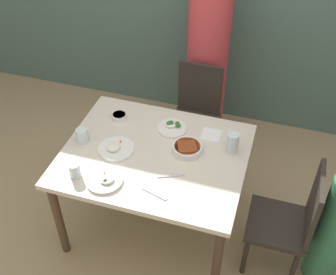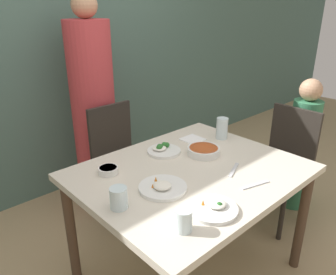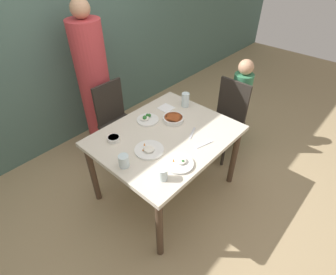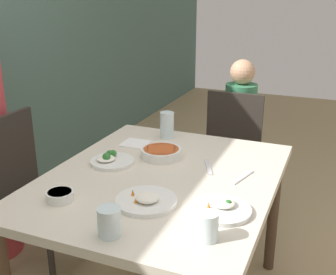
% 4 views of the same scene
% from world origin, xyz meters
% --- Properties ---
extents(ground_plane, '(10.00, 10.00, 0.00)m').
position_xyz_m(ground_plane, '(0.00, 0.00, 0.00)').
color(ground_plane, tan).
extents(dining_table, '(1.25, 1.01, 0.76)m').
position_xyz_m(dining_table, '(0.00, 0.00, 0.67)').
color(dining_table, beige).
rests_on(dining_table, ground_plane).
extents(chair_adult_spot, '(0.40, 0.40, 0.91)m').
position_xyz_m(chair_adult_spot, '(0.08, 0.85, 0.48)').
color(chair_adult_spot, '#2D2823').
rests_on(chair_adult_spot, ground_plane).
extents(chair_child_spot, '(0.40, 0.40, 0.91)m').
position_xyz_m(chair_child_spot, '(0.97, -0.07, 0.48)').
color(chair_child_spot, '#2D2823').
rests_on(chair_child_spot, ground_plane).
extents(person_adult, '(0.36, 0.36, 1.73)m').
position_xyz_m(person_adult, '(0.08, 1.20, 0.80)').
color(person_adult, '#C63D42').
rests_on(person_adult, ground_plane).
extents(person_child, '(0.22, 0.22, 1.11)m').
position_xyz_m(person_child, '(1.25, -0.07, 0.52)').
color(person_child, '#387F56').
rests_on(person_child, ground_plane).
extents(bowl_curry, '(0.21, 0.21, 0.05)m').
position_xyz_m(bowl_curry, '(0.21, 0.09, 0.78)').
color(bowl_curry, white).
rests_on(bowl_curry, dining_table).
extents(plate_rice_adult, '(0.21, 0.21, 0.06)m').
position_xyz_m(plate_rice_adult, '(0.04, 0.28, 0.77)').
color(plate_rice_adult, white).
rests_on(plate_rice_adult, dining_table).
extents(plate_rice_child, '(0.25, 0.25, 0.05)m').
position_xyz_m(plate_rice_child, '(-0.26, -0.05, 0.77)').
color(plate_rice_child, white).
rests_on(plate_rice_child, dining_table).
extents(plate_noodles, '(0.23, 0.23, 0.05)m').
position_xyz_m(plate_noodles, '(-0.22, -0.34, 0.77)').
color(plate_noodles, white).
rests_on(plate_noodles, dining_table).
extents(bowl_rice_small, '(0.11, 0.11, 0.04)m').
position_xyz_m(bowl_rice_small, '(-0.37, 0.28, 0.78)').
color(bowl_rice_small, white).
rests_on(bowl_rice_small, dining_table).
extents(glass_water_tall, '(0.08, 0.08, 0.15)m').
position_xyz_m(glass_water_tall, '(0.50, 0.18, 0.83)').
color(glass_water_tall, silver).
rests_on(glass_water_tall, dining_table).
extents(glass_water_short, '(0.08, 0.08, 0.10)m').
position_xyz_m(glass_water_short, '(-0.52, -0.03, 0.81)').
color(glass_water_short, silver).
rests_on(glass_water_short, dining_table).
extents(glass_water_center, '(0.07, 0.07, 0.10)m').
position_xyz_m(glass_water_center, '(-0.42, -0.35, 0.81)').
color(glass_water_center, silver).
rests_on(glass_water_center, dining_table).
extents(napkin_folded, '(0.14, 0.14, 0.01)m').
position_xyz_m(napkin_folded, '(0.33, 0.30, 0.76)').
color(napkin_folded, white).
rests_on(napkin_folded, dining_table).
extents(fork_steel, '(0.17, 0.09, 0.01)m').
position_xyz_m(fork_steel, '(0.17, -0.17, 0.76)').
color(fork_steel, silver).
rests_on(fork_steel, dining_table).
extents(spoon_steel, '(0.18, 0.07, 0.01)m').
position_xyz_m(spoon_steel, '(0.12, -0.35, 0.76)').
color(spoon_steel, silver).
rests_on(spoon_steel, dining_table).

